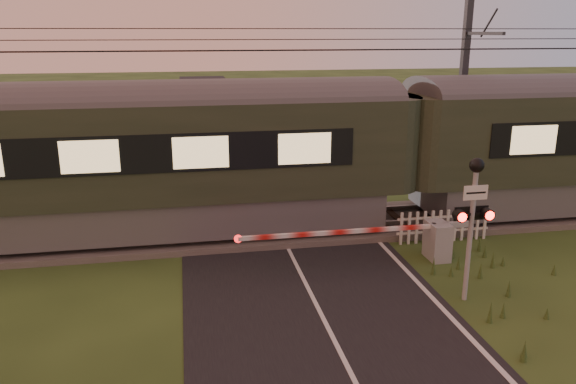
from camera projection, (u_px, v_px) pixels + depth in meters
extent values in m
plane|color=#253815|center=(331.00, 336.00, 11.54)|extent=(160.00, 160.00, 0.00)
cube|color=black|center=(331.00, 335.00, 11.54)|extent=(6.00, 140.00, 0.02)
cube|color=#47423D|center=(278.00, 228.00, 17.66)|extent=(140.00, 3.40, 0.24)
cube|color=slate|center=(282.00, 230.00, 16.93)|extent=(140.00, 0.08, 0.14)
cube|color=slate|center=(275.00, 215.00, 18.29)|extent=(140.00, 0.08, 0.14)
cube|color=#2D2116|center=(278.00, 224.00, 17.63)|extent=(0.24, 2.20, 0.06)
cylinder|color=black|center=(279.00, 51.00, 15.88)|extent=(120.00, 0.02, 0.02)
cylinder|color=black|center=(276.00, 50.00, 16.44)|extent=(120.00, 0.02, 0.02)
cylinder|color=black|center=(277.00, 29.00, 15.99)|extent=(120.00, 0.02, 0.02)
cylinder|color=black|center=(277.00, 40.00, 16.08)|extent=(120.00, 0.02, 0.02)
cube|color=slate|center=(2.00, 219.00, 16.02)|extent=(22.03, 2.92, 1.09)
cube|color=gray|center=(437.00, 241.00, 15.32)|extent=(0.52, 0.80, 1.03)
cylinder|color=gray|center=(433.00, 241.00, 15.30)|extent=(0.11, 0.11, 1.03)
cube|color=gray|center=(456.00, 224.00, 15.29)|extent=(0.85, 0.15, 0.15)
cube|color=red|center=(339.00, 232.00, 14.71)|extent=(5.31, 0.10, 0.10)
cylinder|color=red|center=(238.00, 239.00, 14.24)|extent=(0.21, 0.04, 0.21)
cylinder|color=gray|center=(470.00, 238.00, 12.68)|extent=(0.11, 0.11, 3.08)
cube|color=white|center=(476.00, 193.00, 12.33)|extent=(0.56, 0.03, 0.33)
sphere|color=black|center=(477.00, 165.00, 12.22)|extent=(0.33, 0.33, 0.33)
cube|color=black|center=(472.00, 214.00, 12.53)|extent=(0.77, 0.06, 0.06)
cylinder|color=#FF140C|center=(462.00, 217.00, 12.30)|extent=(0.21, 0.02, 0.21)
cylinder|color=#FF140C|center=(490.00, 216.00, 12.42)|extent=(0.21, 0.02, 0.21)
cube|color=black|center=(471.00, 213.00, 12.57)|extent=(0.82, 0.02, 0.33)
cube|color=silver|center=(443.00, 231.00, 16.64)|extent=(2.89, 0.04, 0.07)
cube|color=silver|center=(444.00, 217.00, 16.52)|extent=(2.89, 0.04, 0.07)
cube|color=#2D2D30|center=(461.00, 98.00, 20.07)|extent=(0.23, 0.23, 7.45)
cube|color=#2D2D30|center=(484.00, 33.00, 18.37)|extent=(0.11, 2.40, 0.11)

